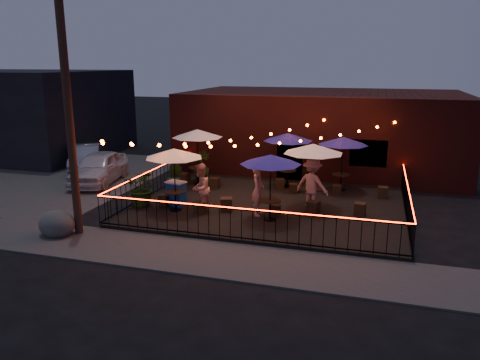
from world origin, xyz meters
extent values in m
plane|color=black|center=(0.00, 0.00, 0.00)|extent=(110.00, 110.00, 0.00)
cube|color=black|center=(0.00, 2.00, 0.07)|extent=(10.00, 8.00, 0.15)
cube|color=#3B3836|center=(0.00, -3.25, 0.03)|extent=(18.00, 2.50, 0.05)
cube|color=#3B3836|center=(-12.00, 4.00, 0.01)|extent=(11.00, 12.00, 0.02)
cube|color=#3D1410|center=(1.00, 10.00, 2.00)|extent=(14.00, 8.00, 4.00)
cube|color=black|center=(0.00, 6.12, 1.10)|extent=(1.20, 0.24, 2.20)
cube|color=black|center=(3.50, 6.12, 1.60)|extent=(1.60, 0.24, 1.20)
cube|color=black|center=(-18.00, 9.00, 2.50)|extent=(12.00, 9.00, 5.00)
cylinder|color=#3A2318|center=(-5.40, -2.60, 4.00)|extent=(0.26, 0.26, 8.00)
cube|color=black|center=(0.00, -2.00, 0.23)|extent=(10.00, 0.04, 0.04)
cube|color=black|center=(0.00, -2.00, 1.15)|extent=(10.00, 0.04, 0.04)
cube|color=#FF1E03|center=(0.00, -2.00, 1.18)|extent=(10.00, 0.03, 0.02)
cube|color=black|center=(-5.00, 2.00, 0.23)|extent=(0.04, 8.00, 0.04)
cube|color=black|center=(-5.00, 2.00, 1.15)|extent=(0.04, 8.00, 0.04)
cube|color=#FF1E03|center=(-5.00, 2.00, 1.18)|extent=(0.03, 8.00, 0.02)
cube|color=black|center=(5.00, 2.00, 0.23)|extent=(0.04, 8.00, 0.04)
cube|color=black|center=(5.00, 2.00, 1.15)|extent=(0.04, 8.00, 0.04)
cube|color=#FF1E03|center=(5.00, 2.00, 1.18)|extent=(0.03, 8.00, 0.02)
cylinder|color=black|center=(-3.19, 0.20, 0.16)|extent=(0.42, 0.42, 0.03)
cylinder|color=black|center=(-3.19, 0.20, 0.51)|extent=(0.06, 0.06, 0.69)
cylinder|color=black|center=(-3.19, 0.20, 0.86)|extent=(0.77, 0.77, 0.04)
cylinder|color=black|center=(-3.19, 0.20, 1.30)|extent=(0.04, 0.04, 2.31)
cone|color=silver|center=(-3.19, 0.20, 2.31)|extent=(2.15, 2.15, 0.34)
cylinder|color=black|center=(-3.80, 4.09, 0.17)|extent=(0.45, 0.45, 0.03)
cylinder|color=black|center=(-3.80, 4.09, 0.53)|extent=(0.06, 0.06, 0.74)
cylinder|color=black|center=(-3.80, 4.09, 0.91)|extent=(0.82, 0.82, 0.04)
cylinder|color=black|center=(-3.80, 4.09, 1.38)|extent=(0.05, 0.05, 2.46)
cone|color=silver|center=(-3.80, 4.09, 2.45)|extent=(2.85, 2.85, 0.36)
cylinder|color=black|center=(0.41, 0.13, 0.16)|extent=(0.42, 0.42, 0.03)
cylinder|color=black|center=(0.41, 0.13, 0.50)|extent=(0.06, 0.06, 0.69)
cylinder|color=black|center=(0.41, 0.13, 0.86)|extent=(0.77, 0.77, 0.04)
cylinder|color=black|center=(0.41, 0.13, 1.30)|extent=(0.04, 0.04, 2.30)
cone|color=navy|center=(0.41, 0.13, 2.31)|extent=(2.56, 2.56, 0.34)
cylinder|color=black|center=(0.12, 4.80, 0.16)|extent=(0.43, 0.43, 0.03)
cylinder|color=black|center=(0.12, 4.80, 0.51)|extent=(0.06, 0.06, 0.71)
cylinder|color=black|center=(0.12, 4.80, 0.88)|extent=(0.78, 0.78, 0.04)
cylinder|color=black|center=(0.12, 4.80, 1.33)|extent=(0.04, 0.04, 2.35)
cone|color=navy|center=(0.12, 4.80, 2.36)|extent=(2.73, 2.73, 0.34)
cylinder|color=black|center=(1.60, 1.93, 0.17)|extent=(0.45, 0.45, 0.03)
cylinder|color=black|center=(1.60, 1.93, 0.52)|extent=(0.06, 0.06, 0.73)
cylinder|color=black|center=(1.60, 1.93, 0.90)|extent=(0.81, 0.81, 0.04)
cylinder|color=black|center=(1.60, 1.93, 1.36)|extent=(0.04, 0.04, 2.43)
cone|color=silver|center=(1.60, 1.93, 2.43)|extent=(2.89, 2.89, 0.35)
cylinder|color=black|center=(2.46, 4.80, 0.16)|extent=(0.42, 0.42, 0.03)
cylinder|color=black|center=(2.46, 4.80, 0.50)|extent=(0.06, 0.06, 0.69)
cylinder|color=black|center=(2.46, 4.80, 0.86)|extent=(0.76, 0.76, 0.04)
cylinder|color=black|center=(2.46, 4.80, 1.30)|extent=(0.04, 0.04, 2.29)
cone|color=navy|center=(2.46, 4.80, 2.30)|extent=(2.19, 2.19, 0.33)
cube|color=black|center=(-3.83, 0.62, 0.36)|extent=(0.40, 0.40, 0.43)
cube|color=black|center=(-2.17, 0.11, 0.36)|extent=(0.44, 0.44, 0.43)
cube|color=black|center=(-4.43, 3.95, 0.40)|extent=(0.46, 0.46, 0.49)
cube|color=black|center=(-2.86, 3.60, 0.38)|extent=(0.40, 0.40, 0.46)
cube|color=black|center=(-1.36, 0.66, 0.40)|extent=(0.53, 0.53, 0.50)
cube|color=black|center=(0.49, 0.65, 0.36)|extent=(0.37, 0.37, 0.41)
cube|color=black|center=(-0.10, 4.37, 0.36)|extent=(0.44, 0.44, 0.43)
cube|color=black|center=(0.59, 3.82, 0.35)|extent=(0.41, 0.41, 0.40)
cube|color=black|center=(1.78, 1.21, 0.39)|extent=(0.50, 0.50, 0.48)
cube|color=black|center=(3.41, 1.54, 0.38)|extent=(0.42, 0.42, 0.46)
cube|color=black|center=(2.37, 4.08, 0.35)|extent=(0.38, 0.38, 0.40)
cube|color=black|center=(4.20, 4.13, 0.38)|extent=(0.39, 0.39, 0.45)
imported|color=tan|center=(-0.13, 0.57, 1.08)|extent=(0.53, 0.73, 1.86)
imported|color=beige|center=(-2.20, 0.22, 1.07)|extent=(0.75, 0.93, 1.83)
imported|color=#CEB28C|center=(1.64, 1.69, 1.13)|extent=(1.44, 1.11, 1.96)
imported|color=#0F3A0D|center=(-4.60, 0.37, 0.86)|extent=(1.36, 1.20, 1.41)
imported|color=#163511|center=(-4.30, 2.65, 0.77)|extent=(0.76, 0.65, 1.23)
imported|color=#193A0C|center=(-3.90, 4.75, 0.82)|extent=(0.78, 0.78, 1.35)
cube|color=#0C3DA1|center=(-3.42, 0.81, 0.60)|extent=(0.77, 0.63, 0.89)
cube|color=silver|center=(-3.42, 0.81, 1.07)|extent=(0.83, 0.69, 0.06)
ellipsoid|color=#494A45|center=(-5.95, -2.97, 0.40)|extent=(1.30, 1.22, 0.80)
imported|color=silver|center=(-8.53, 3.51, 0.73)|extent=(2.51, 4.53, 1.46)
imported|color=gray|center=(-10.67, 5.62, 0.67)|extent=(3.19, 4.24, 1.34)
camera|label=1|loc=(3.79, -15.03, 5.51)|focal=35.00mm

